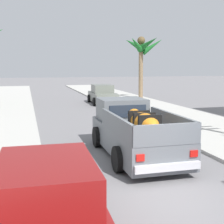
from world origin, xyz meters
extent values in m
plane|color=slate|center=(0.00, 0.00, 0.00)|extent=(160.00, 160.00, 0.00)
cube|color=beige|center=(5.24, 12.00, 0.06)|extent=(5.08, 60.00, 0.12)
cube|color=silver|center=(-4.10, 12.00, 0.05)|extent=(0.16, 60.00, 0.10)
cube|color=silver|center=(4.10, 12.00, 0.05)|extent=(0.16, 60.00, 0.10)
cube|color=slate|center=(0.33, 3.56, 0.60)|extent=(1.99, 5.13, 0.80)
cube|color=slate|center=(0.35, 5.16, 1.40)|extent=(1.74, 1.52, 0.80)
cube|color=#283342|center=(0.34, 4.40, 1.42)|extent=(1.38, 0.08, 0.44)
cube|color=#283342|center=(0.36, 5.92, 1.42)|extent=(1.46, 0.08, 0.48)
cube|color=slate|center=(-0.60, 2.72, 1.28)|extent=(0.15, 3.30, 0.56)
cube|color=slate|center=(1.22, 2.69, 1.28)|extent=(0.15, 3.30, 0.56)
cube|color=slate|center=(0.29, 1.05, 1.28)|extent=(1.88, 0.13, 0.56)
cube|color=silver|center=(0.29, 0.96, 0.44)|extent=(1.83, 0.15, 0.20)
cylinder|color=black|center=(-0.63, 5.11, 0.38)|extent=(0.27, 0.76, 0.76)
cylinder|color=black|center=(1.33, 5.08, 0.38)|extent=(0.27, 0.76, 0.76)
cylinder|color=black|center=(-0.67, 2.17, 0.38)|extent=(0.27, 0.76, 0.76)
cylinder|color=black|center=(1.29, 2.15, 0.38)|extent=(0.27, 0.76, 0.76)
cube|color=red|center=(-0.46, 1.00, 0.74)|extent=(0.22, 0.04, 0.18)
cube|color=red|center=(1.04, 0.98, 0.74)|extent=(0.22, 0.04, 0.18)
ellipsoid|color=orange|center=(0.31, 2.73, 1.30)|extent=(0.72, 1.71, 0.60)
sphere|color=orange|center=(0.33, 3.68, 1.38)|extent=(0.44, 0.44, 0.44)
cube|color=black|center=(0.31, 2.27, 1.30)|extent=(0.72, 0.13, 0.61)
cube|color=black|center=(0.31, 2.73, 1.30)|extent=(0.72, 0.13, 0.61)
cube|color=black|center=(0.32, 3.20, 1.30)|extent=(0.72, 0.13, 0.61)
cube|color=maroon|center=(-2.91, -1.30, 0.54)|extent=(1.90, 4.26, 0.72)
cube|color=maroon|center=(-2.91, -1.20, 1.22)|extent=(1.59, 2.15, 0.64)
cube|color=#283342|center=(-2.94, -2.17, 1.20)|extent=(1.37, 0.13, 0.52)
cube|color=#283342|center=(-2.87, -0.23, 1.20)|extent=(1.34, 0.13, 0.50)
cylinder|color=black|center=(-1.96, -0.03, 0.32)|extent=(0.24, 0.65, 0.64)
cube|color=red|center=(-2.20, 0.79, 0.64)|extent=(0.20, 0.05, 0.12)
cube|color=red|center=(-3.47, 0.83, 0.64)|extent=(0.20, 0.05, 0.12)
cube|color=slate|center=(2.84, 18.39, 0.54)|extent=(1.94, 4.27, 0.72)
cube|color=slate|center=(2.84, 18.49, 1.22)|extent=(1.61, 2.16, 0.64)
cube|color=#283342|center=(2.80, 17.52, 1.20)|extent=(1.37, 0.14, 0.52)
cube|color=#283342|center=(2.88, 19.46, 1.20)|extent=(1.34, 0.14, 0.50)
cylinder|color=black|center=(3.68, 17.05, 0.32)|extent=(0.25, 0.65, 0.64)
cylinder|color=black|center=(1.88, 17.13, 0.32)|extent=(0.25, 0.65, 0.64)
cylinder|color=black|center=(3.79, 19.65, 0.32)|extent=(0.25, 0.65, 0.64)
cylinder|color=black|center=(1.99, 19.73, 0.32)|extent=(0.25, 0.65, 0.64)
cube|color=red|center=(3.56, 20.47, 0.64)|extent=(0.20, 0.05, 0.12)
cube|color=white|center=(3.36, 16.26, 0.61)|extent=(0.20, 0.05, 0.10)
cube|color=red|center=(2.29, 20.53, 0.64)|extent=(0.20, 0.05, 0.12)
cube|color=white|center=(2.13, 16.31, 0.61)|extent=(0.20, 0.05, 0.10)
cylinder|color=#846B4C|center=(7.04, 20.76, 2.67)|extent=(0.39, 0.51, 5.34)
cone|color=#196023|center=(8.09, 20.65, 4.85)|extent=(2.12, 0.78, 1.64)
cone|color=#196023|center=(7.47, 21.65, 5.02)|extent=(1.38, 2.07, 1.34)
cone|color=#196023|center=(6.45, 21.31, 5.06)|extent=(1.63, 1.56, 1.24)
cone|color=#196023|center=(6.34, 20.14, 4.97)|extent=(1.80, 1.68, 1.42)
cone|color=#196023|center=(7.42, 19.80, 5.06)|extent=(1.30, 2.19, 1.27)
sphere|color=brown|center=(7.04, 20.76, 5.34)|extent=(0.70, 0.70, 0.70)
camera|label=1|loc=(-3.15, -6.03, 3.02)|focal=49.52mm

